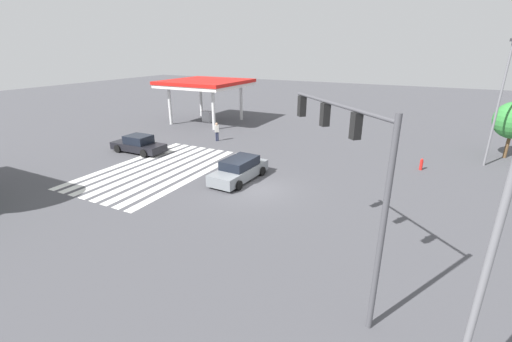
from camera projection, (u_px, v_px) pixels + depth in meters
The scene contains 10 objects.
ground_plane at pixel (256, 189), 21.81m from camera, with size 140.93×140.93×0.00m, color #47474C.
crosswalk_markings at pixel (159, 169), 25.30m from camera, with size 12.41×7.25×0.01m.
traffic_signal_mast at pixel (349, 158), 11.13m from camera, with size 4.43×4.43×6.93m.
car_0 at pixel (139, 145), 29.17m from camera, with size 2.13×4.80×1.47m.
car_2 at pixel (239, 170), 23.07m from camera, with size 4.96×2.30×1.49m.
gas_station_canopy at pixel (206, 85), 39.68m from camera, with size 8.74×8.74×4.90m.
pedestrian at pixel (217, 131), 32.54m from camera, with size 0.41×0.41×1.78m.
street_light_pole_a at pixel (501, 94), 24.27m from camera, with size 0.80×0.36×9.06m.
street_light_pole_b at pixel (501, 218), 6.54m from camera, with size 0.80×0.36×9.22m.
fire_hydrant at pixel (421, 164), 25.00m from camera, with size 0.22×0.22×0.86m.
Camera 1 is at (17.87, 9.24, 8.51)m, focal length 24.00 mm.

